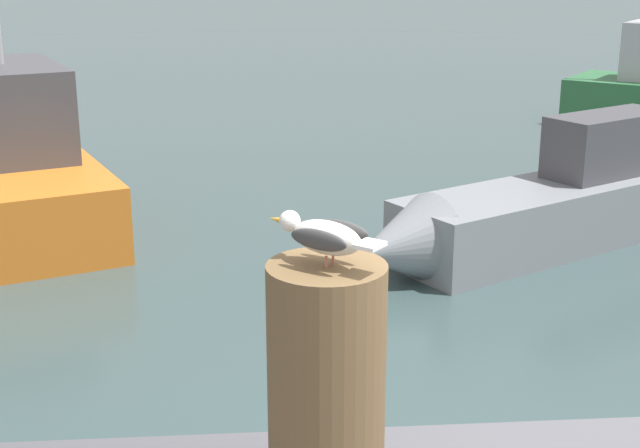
# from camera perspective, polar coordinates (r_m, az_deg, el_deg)

# --- Properties ---
(mooring_post) EXTENTS (0.36, 0.36, 0.78)m
(mooring_post) POSITION_cam_1_polar(r_m,az_deg,el_deg) (2.78, 0.41, -10.23)
(mooring_post) COLOR brown
(mooring_post) RESTS_ON harbor_quay
(seagull) EXTENTS (0.33, 0.28, 0.14)m
(seagull) POSITION_cam_1_polar(r_m,az_deg,el_deg) (2.60, 0.31, -0.74)
(seagull) COLOR #C67160
(seagull) RESTS_ON mooring_post
(boat_grey) EXTENTS (4.50, 3.10, 1.32)m
(boat_grey) POSITION_cam_1_polar(r_m,az_deg,el_deg) (9.03, 14.31, 1.06)
(boat_grey) COLOR gray
(boat_grey) RESTS_ON ground_plane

